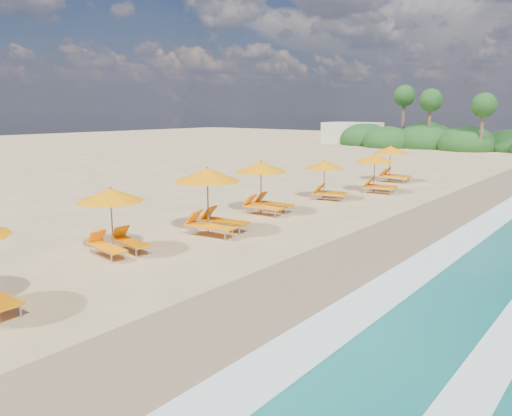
% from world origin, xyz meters
% --- Properties ---
extents(ground, '(160.00, 160.00, 0.00)m').
position_xyz_m(ground, '(0.00, 0.00, 0.00)').
color(ground, tan).
rests_on(ground, ground).
extents(wet_sand, '(4.00, 160.00, 0.01)m').
position_xyz_m(wet_sand, '(4.00, 0.00, 0.01)').
color(wet_sand, '#896F51').
rests_on(wet_sand, ground).
extents(surf_foam, '(4.00, 160.00, 0.01)m').
position_xyz_m(surf_foam, '(6.70, 0.00, 0.03)').
color(surf_foam, white).
rests_on(surf_foam, ground).
extents(station_3, '(2.47, 2.33, 2.15)m').
position_xyz_m(station_3, '(-2.59, -3.89, 1.20)').
color(station_3, olive).
rests_on(station_3, ground).
extents(station_4, '(2.95, 2.81, 2.48)m').
position_xyz_m(station_4, '(-2.02, -0.07, 1.39)').
color(station_4, olive).
rests_on(station_4, ground).
extents(station_5, '(2.70, 2.55, 2.35)m').
position_xyz_m(station_5, '(-2.75, 3.97, 1.32)').
color(station_5, olive).
rests_on(station_5, ground).
extents(station_6, '(2.52, 2.44, 2.02)m').
position_xyz_m(station_6, '(-2.37, 8.64, 1.13)').
color(station_6, olive).
rests_on(station_6, ground).
extents(station_7, '(2.63, 2.53, 2.15)m').
position_xyz_m(station_7, '(-1.28, 12.14, 1.21)').
color(station_7, olive).
rests_on(station_7, ground).
extents(station_8, '(2.65, 2.49, 2.31)m').
position_xyz_m(station_8, '(-2.37, 16.66, 1.29)').
color(station_8, olive).
rests_on(station_8, ground).
extents(treeline, '(25.80, 8.80, 9.74)m').
position_xyz_m(treeline, '(-9.94, 45.51, 1.00)').
color(treeline, '#163D14').
rests_on(treeline, ground).
extents(beach_building, '(7.00, 5.00, 2.80)m').
position_xyz_m(beach_building, '(-22.00, 48.00, 1.40)').
color(beach_building, beige).
rests_on(beach_building, ground).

